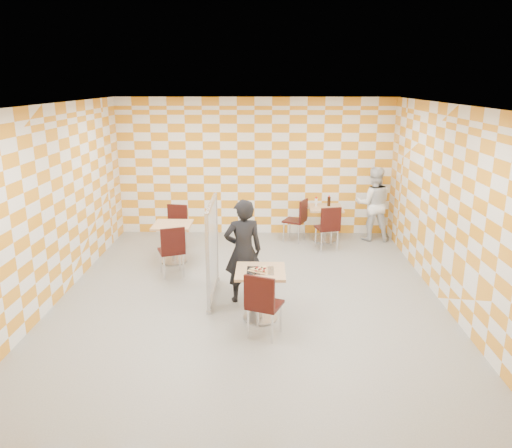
{
  "coord_description": "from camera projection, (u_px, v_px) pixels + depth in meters",
  "views": [
    {
      "loc": [
        0.25,
        -7.35,
        3.32
      ],
      "look_at": [
        0.1,
        0.2,
        1.15
      ],
      "focal_mm": 35.0,
      "sensor_mm": 36.0,
      "label": 1
    }
  ],
  "objects": [
    {
      "name": "chair_empty_near",
      "position": [
        172.0,
        247.0,
        8.64
      ],
      "size": [
        0.55,
        0.55,
        0.92
      ],
      "color": "black",
      "rests_on": "ground"
    },
    {
      "name": "chair_second_front",
      "position": [
        329.0,
        225.0,
        10.0
      ],
      "size": [
        0.51,
        0.52,
        0.92
      ],
      "color": "black",
      "rests_on": "ground"
    },
    {
      "name": "empty_table",
      "position": [
        173.0,
        236.0,
        9.38
      ],
      "size": [
        0.7,
        0.7,
        0.75
      ],
      "color": "tan",
      "rests_on": "ground"
    },
    {
      "name": "room_shell",
      "position": [
        250.0,
        197.0,
        8.1
      ],
      "size": [
        7.0,
        7.0,
        7.0
      ],
      "color": "#989893",
      "rests_on": "ground"
    },
    {
      "name": "second_table",
      "position": [
        325.0,
        218.0,
        10.62
      ],
      "size": [
        0.7,
        0.7,
        0.75
      ],
      "color": "tan",
      "rests_on": "ground"
    },
    {
      "name": "chair_second_side",
      "position": [
        299.0,
        217.0,
        10.57
      ],
      "size": [
        0.57,
        0.56,
        0.92
      ],
      "color": "black",
      "rests_on": "ground"
    },
    {
      "name": "man_white",
      "position": [
        373.0,
        204.0,
        10.65
      ],
      "size": [
        0.8,
        0.64,
        1.59
      ],
      "primitive_type": "imported",
      "rotation": [
        0.0,
        0.0,
        3.1
      ],
      "color": "white",
      "rests_on": "ground"
    },
    {
      "name": "main_table",
      "position": [
        260.0,
        286.0,
        7.1
      ],
      "size": [
        0.7,
        0.7,
        0.75
      ],
      "color": "tan",
      "rests_on": "ground"
    },
    {
      "name": "soda_bottle",
      "position": [
        329.0,
        201.0,
        10.62
      ],
      "size": [
        0.07,
        0.07,
        0.23
      ],
      "color": "black",
      "rests_on": "second_table"
    },
    {
      "name": "partition",
      "position": [
        212.0,
        249.0,
        7.78
      ],
      "size": [
        0.08,
        1.38,
        1.55
      ],
      "color": "white",
      "rests_on": "ground"
    },
    {
      "name": "chair_main_front",
      "position": [
        262.0,
        301.0,
        6.54
      ],
      "size": [
        0.55,
        0.55,
        0.92
      ],
      "color": "black",
      "rests_on": "ground"
    },
    {
      "name": "chair_empty_far",
      "position": [
        176.0,
        224.0,
        10.05
      ],
      "size": [
        0.5,
        0.5,
        0.92
      ],
      "color": "black",
      "rests_on": "ground"
    },
    {
      "name": "sport_bottle",
      "position": [
        316.0,
        202.0,
        10.64
      ],
      "size": [
        0.06,
        0.06,
        0.2
      ],
      "color": "white",
      "rests_on": "second_table"
    },
    {
      "name": "man_dark",
      "position": [
        243.0,
        251.0,
        7.63
      ],
      "size": [
        0.67,
        0.52,
        1.63
      ],
      "primitive_type": "imported",
      "rotation": [
        0.0,
        0.0,
        3.37
      ],
      "color": "black",
      "rests_on": "ground"
    },
    {
      "name": "pizza_on_foil",
      "position": [
        260.0,
        270.0,
        7.01
      ],
      "size": [
        0.4,
        0.4,
        0.04
      ],
      "color": "silver",
      "rests_on": "main_table"
    }
  ]
}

